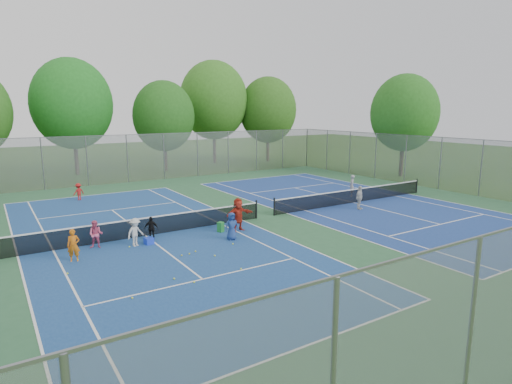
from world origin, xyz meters
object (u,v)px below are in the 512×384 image
Objects in this scene: ball_hopper at (221,227)px; instructor at (352,186)px; ball_crate at (149,241)px; net_left at (145,227)px; net_right at (354,196)px.

ball_hopper is 12.41m from instructor.
instructor reaches higher than ball_crate.
net_left reaches higher than ball_hopper.
net_right is 35.23× the size of ball_crate.
net_left is 24.74× the size of ball_hopper.
ball_hopper is at bearing -172.80° from net_right.
ball_hopper is at bearing -0.16° from ball_crate.
instructor is (12.03, 3.01, 0.50)m from ball_hopper.
ball_hopper is (3.69, -0.01, 0.10)m from ball_crate.
ball_crate is 3.70m from ball_hopper.
instructor is (1.44, 1.67, 0.31)m from net_right.
instructor is (15.44, 1.67, 0.31)m from net_left.
ball_hopper is 0.34× the size of instructor.
net_left is 3.67m from ball_hopper.
net_right is 8.42× the size of instructor.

